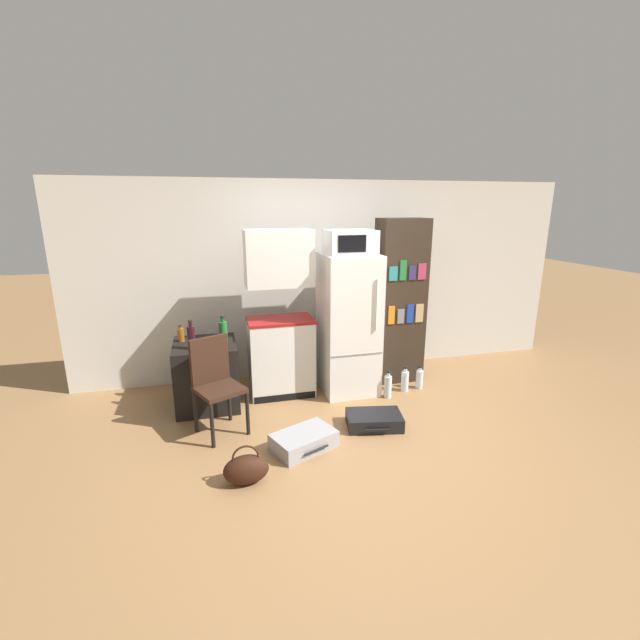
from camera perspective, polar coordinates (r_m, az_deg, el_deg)
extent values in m
plane|color=olive|center=(4.10, 6.71, -16.47)|extent=(24.00, 24.00, 0.00)
cube|color=beige|center=(5.53, 1.56, 5.54)|extent=(6.40, 0.10, 2.44)
cube|color=black|center=(4.84, -14.88, -7.02)|extent=(0.65, 0.68, 0.71)
cube|color=silver|center=(4.97, -5.22, -5.02)|extent=(0.72, 0.46, 0.87)
cube|color=maroon|center=(4.83, -5.35, 0.00)|extent=(0.74, 0.47, 0.03)
cube|color=silver|center=(4.70, -5.56, 8.22)|extent=(0.72, 0.39, 0.61)
cube|color=black|center=(4.91, -4.65, -10.27)|extent=(0.70, 0.01, 0.08)
cube|color=white|center=(4.94, 3.80, -0.55)|extent=(0.62, 0.65, 1.61)
cube|color=gray|center=(4.73, 5.00, -4.61)|extent=(0.59, 0.01, 0.01)
cylinder|color=silver|center=(4.63, 7.54, 1.98)|extent=(0.02, 0.02, 0.56)
cube|color=silver|center=(4.77, 4.00, 10.35)|extent=(0.53, 0.44, 0.26)
cube|color=black|center=(4.55, 4.32, 10.10)|extent=(0.31, 0.01, 0.18)
cube|color=#2D2319|center=(5.29, 10.58, 2.38)|extent=(0.57, 0.34, 1.99)
cube|color=orange|center=(5.09, 9.51, 0.64)|extent=(0.08, 0.01, 0.22)
cube|color=slate|center=(5.14, 10.72, 0.49)|extent=(0.08, 0.01, 0.17)
cube|color=#193899|center=(5.19, 11.94, 0.82)|extent=(0.09, 0.01, 0.22)
cube|color=tan|center=(5.24, 13.12, 0.90)|extent=(0.10, 0.01, 0.22)
cube|color=teal|center=(4.99, 9.75, 6.10)|extent=(0.10, 0.01, 0.16)
cube|color=#1E7033|center=(5.03, 11.03, 6.52)|extent=(0.08, 0.01, 0.23)
cube|color=#332856|center=(5.09, 12.24, 6.17)|extent=(0.09, 0.01, 0.17)
cube|color=#A33351|center=(5.14, 13.45, 6.31)|extent=(0.10, 0.01, 0.19)
cylinder|color=#1E6028|center=(4.62, -12.77, -1.68)|extent=(0.09, 0.09, 0.24)
cylinder|color=#1E6028|center=(4.59, -12.87, 0.00)|extent=(0.04, 0.04, 0.04)
cylinder|color=black|center=(4.58, -12.90, 0.41)|extent=(0.05, 0.05, 0.02)
cylinder|color=black|center=(4.54, -16.78, -2.27)|extent=(0.08, 0.08, 0.24)
cylinder|color=black|center=(4.50, -16.92, -0.57)|extent=(0.04, 0.04, 0.04)
cylinder|color=black|center=(4.50, -16.95, -0.15)|extent=(0.04, 0.04, 0.02)
cylinder|color=brown|center=(4.84, -18.06, -1.91)|extent=(0.07, 0.07, 0.14)
cylinder|color=brown|center=(4.81, -18.15, -0.95)|extent=(0.03, 0.03, 0.03)
cylinder|color=black|center=(4.81, -18.17, -0.72)|extent=(0.04, 0.04, 0.01)
cylinder|color=silver|center=(4.79, -13.51, -2.40)|extent=(0.15, 0.15, 0.04)
cylinder|color=black|center=(4.08, -14.18, -13.51)|extent=(0.04, 0.04, 0.44)
cylinder|color=black|center=(4.22, -9.64, -12.20)|extent=(0.04, 0.04, 0.44)
cylinder|color=black|center=(4.38, -16.30, -11.59)|extent=(0.04, 0.04, 0.44)
cylinder|color=black|center=(4.51, -12.00, -10.46)|extent=(0.04, 0.04, 0.44)
cube|color=#331E14|center=(4.19, -13.23, -9.01)|extent=(0.53, 0.53, 0.04)
cube|color=#331E14|center=(4.25, -14.52, -5.14)|extent=(0.37, 0.21, 0.46)
cube|color=#99999E|center=(4.02, -2.16, -15.76)|extent=(0.64, 0.53, 0.15)
cylinder|color=black|center=(3.89, -0.45, -16.94)|extent=(0.24, 0.11, 0.02)
cube|color=black|center=(4.40, 7.22, -13.10)|extent=(0.59, 0.44, 0.14)
cylinder|color=black|center=(4.24, 7.70, -14.31)|extent=(0.24, 0.07, 0.02)
ellipsoid|color=#33190F|center=(3.62, -9.82, -19.06)|extent=(0.36, 0.20, 0.24)
torus|color=#33190F|center=(3.56, -9.90, -17.62)|extent=(0.21, 0.02, 0.21)
cylinder|color=silver|center=(5.32, 13.11, -7.71)|extent=(0.08, 0.08, 0.22)
cylinder|color=silver|center=(5.27, 13.20, -6.40)|extent=(0.04, 0.04, 0.04)
cylinder|color=black|center=(5.26, 13.22, -6.08)|extent=(0.04, 0.04, 0.02)
cylinder|color=silver|center=(5.21, 11.25, -8.01)|extent=(0.09, 0.09, 0.24)
cylinder|color=silver|center=(5.15, 11.33, -6.56)|extent=(0.04, 0.04, 0.04)
cylinder|color=black|center=(5.14, 11.35, -6.21)|extent=(0.05, 0.05, 0.02)
cylinder|color=silver|center=(5.00, 9.02, -8.79)|extent=(0.09, 0.09, 0.26)
cylinder|color=silver|center=(4.94, 9.10, -7.20)|extent=(0.04, 0.04, 0.05)
cylinder|color=black|center=(4.93, 9.11, -6.81)|extent=(0.05, 0.05, 0.03)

